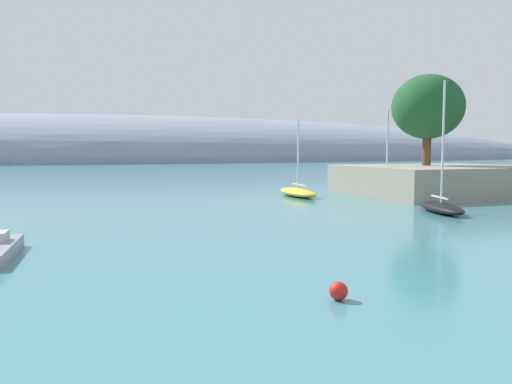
% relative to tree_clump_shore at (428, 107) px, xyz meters
% --- Properties ---
extents(shore_outcrop, '(16.28, 14.30, 2.79)m').
position_rel_tree_clump_shore_xyz_m(shore_outcrop, '(0.35, -1.27, -7.11)').
color(shore_outcrop, gray).
rests_on(shore_outcrop, ground).
extents(tree_clump_shore, '(6.97, 6.97, 8.88)m').
position_rel_tree_clump_shore_xyz_m(tree_clump_shore, '(0.00, 0.00, 0.00)').
color(tree_clump_shore, brown).
rests_on(tree_clump_shore, shore_outcrop).
extents(distant_ridge, '(389.44, 86.10, 32.63)m').
position_rel_tree_clump_shore_xyz_m(distant_ridge, '(-11.32, 149.81, -8.50)').
color(distant_ridge, gray).
rests_on(distant_ridge, ground).
extents(sailboat_black_near_shore, '(3.65, 6.57, 9.10)m').
position_rel_tree_clump_shore_xyz_m(sailboat_black_near_shore, '(-8.96, -12.93, -8.05)').
color(sailboat_black_near_shore, black).
rests_on(sailboat_black_near_shore, water).
extents(sailboat_yellow_mid_mooring, '(2.69, 7.19, 7.18)m').
position_rel_tree_clump_shore_xyz_m(sailboat_yellow_mid_mooring, '(-13.11, 1.75, -8.06)').
color(sailboat_yellow_mid_mooring, yellow).
rests_on(sailboat_yellow_mid_mooring, water).
extents(sailboat_white_outer_mooring, '(5.83, 7.46, 8.31)m').
position_rel_tree_clump_shore_xyz_m(sailboat_white_outer_mooring, '(-3.04, 2.23, -7.94)').
color(sailboat_white_outer_mooring, white).
rests_on(sailboat_white_outer_mooring, water).
extents(mooring_buoy_red, '(0.56, 0.56, 0.56)m').
position_rel_tree_clump_shore_xyz_m(mooring_buoy_red, '(-26.00, -28.83, -8.23)').
color(mooring_buoy_red, red).
rests_on(mooring_buoy_red, water).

